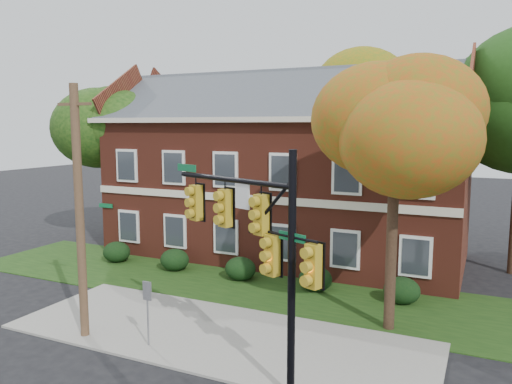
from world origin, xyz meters
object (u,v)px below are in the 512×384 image
at_px(tree_left_rear, 124,129).
at_px(sign_post, 147,303).
at_px(hedge_center, 240,269).
at_px(hedge_far_right, 402,290).
at_px(tree_far_rear, 349,95).
at_px(tree_near_right, 402,131).
at_px(hedge_far_left, 117,252).
at_px(hedge_left, 175,260).
at_px(traffic_signal, 260,240).
at_px(utility_pole, 79,213).
at_px(apartment_building, 285,161).
at_px(hedge_right, 315,279).

bearing_deg(tree_left_rear, sign_post, -48.21).
xyz_separation_m(hedge_center, sign_post, (0.50, -7.31, 0.91)).
height_order(hedge_far_right, tree_far_rear, tree_far_rear).
bearing_deg(tree_near_right, tree_far_rear, 110.27).
bearing_deg(tree_far_rear, hedge_far_left, -122.50).
relative_size(hedge_left, tree_left_rear, 0.16).
xyz_separation_m(tree_far_rear, traffic_signal, (3.17, -20.88, -4.94)).
relative_size(hedge_left, utility_pole, 0.17).
bearing_deg(traffic_signal, apartment_building, 130.83).
height_order(hedge_far_left, utility_pole, utility_pole).
relative_size(hedge_far_right, tree_near_right, 0.16).
height_order(apartment_building, sign_post, apartment_building).
bearing_deg(hedge_center, tree_left_rear, 156.96).
xyz_separation_m(hedge_center, tree_near_right, (7.22, -2.83, 6.14)).
distance_m(hedge_left, utility_pole, 8.53).
bearing_deg(sign_post, traffic_signal, -5.67).
xyz_separation_m(traffic_signal, utility_pole, (-6.37, 0.23, 0.22)).
height_order(tree_near_right, sign_post, tree_near_right).
bearing_deg(utility_pole, sign_post, 3.88).
height_order(hedge_left, tree_left_rear, tree_left_rear).
distance_m(apartment_building, hedge_left, 7.73).
bearing_deg(hedge_left, tree_near_right, -14.81).
bearing_deg(utility_pole, hedge_center, 74.04).
distance_m(hedge_far_left, hedge_left, 3.50).
xyz_separation_m(hedge_left, tree_far_rear, (4.84, 13.09, 8.32)).
bearing_deg(hedge_far_right, sign_post, -131.66).
xyz_separation_m(hedge_far_left, sign_post, (7.50, -7.31, 0.91)).
bearing_deg(hedge_right, tree_left_rear, 162.63).
height_order(traffic_signal, sign_post, traffic_signal).
bearing_deg(hedge_far_left, hedge_center, 0.00).
bearing_deg(tree_far_rear, tree_near_right, -69.73).
bearing_deg(tree_far_rear, hedge_center, -95.85).
bearing_deg(utility_pole, hedge_far_left, 122.07).
bearing_deg(sign_post, hedge_far_left, 136.84).
height_order(tree_far_rear, utility_pole, tree_far_rear).
distance_m(tree_left_rear, utility_pole, 14.33).
relative_size(tree_near_right, tree_left_rear, 0.97).
height_order(apartment_building, utility_pole, apartment_building).
xyz_separation_m(apartment_building, hedge_far_left, (-7.00, -5.25, -4.46)).
xyz_separation_m(hedge_center, hedge_right, (3.50, 0.00, 0.00)).
bearing_deg(utility_pole, apartment_building, 79.58).
xyz_separation_m(hedge_far_left, traffic_signal, (11.51, -7.78, 3.38)).
height_order(hedge_left, hedge_far_right, same).
distance_m(hedge_far_right, tree_far_rear, 16.51).
bearing_deg(tree_left_rear, hedge_far_right, -13.89).
relative_size(tree_near_right, traffic_signal, 1.36).
relative_size(tree_left_rear, utility_pole, 1.09).
relative_size(tree_near_right, sign_post, 4.05).
distance_m(hedge_right, traffic_signal, 8.54).
bearing_deg(hedge_center, hedge_far_left, 180.00).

